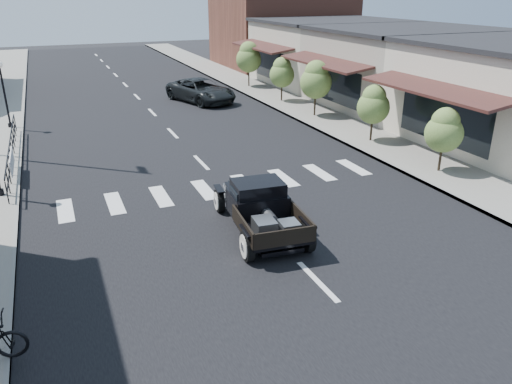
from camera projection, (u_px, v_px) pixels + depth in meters
name	position (u px, v px, depth m)	size (l,w,h in m)	color
ground	(269.00, 232.00, 15.09)	(120.00, 120.00, 0.00)	black
road	(160.00, 120.00, 27.89)	(14.00, 80.00, 0.02)	black
road_markings	(183.00, 144.00, 23.63)	(12.00, 60.00, 0.06)	silver
sidewalk_right	(295.00, 106.00, 30.90)	(3.00, 80.00, 0.15)	gray
storefront_mid	(405.00, 69.00, 30.69)	(10.00, 9.00, 4.50)	#ABA18F
storefront_far	(330.00, 53.00, 38.38)	(10.00, 9.00, 4.50)	beige
far_building_right	(281.00, 27.00, 46.63)	(11.00, 10.00, 7.00)	brown
railing	(12.00, 149.00, 20.78)	(0.08, 10.00, 1.00)	black
banner	(13.00, 168.00, 19.17)	(0.04, 2.20, 0.60)	silver
lamp_post_c	(5.00, 94.00, 25.32)	(0.36, 0.36, 3.49)	black
small_tree_a	(443.00, 141.00, 19.31)	(1.46, 1.46, 2.43)	#5D7937
small_tree_b	(373.00, 114.00, 23.26)	(1.51, 1.51, 2.52)	#5D7937
small_tree_c	(316.00, 89.00, 27.87)	(1.77, 1.77, 2.94)	#5D7937
small_tree_d	(282.00, 80.00, 31.68)	(1.57, 1.57, 2.62)	#5D7937
small_tree_e	(249.00, 65.00, 36.41)	(1.84, 1.84, 3.07)	#5D7937
hotrod_pickup	(260.00, 207.00, 14.87)	(2.12, 4.55, 1.58)	black
second_car	(201.00, 91.00, 32.14)	(2.43, 5.26, 1.46)	black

